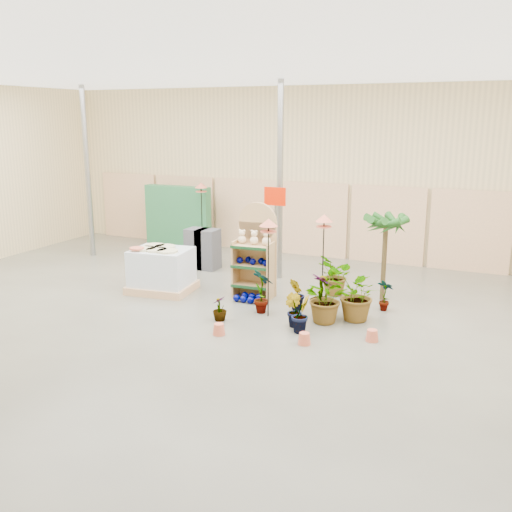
{
  "coord_description": "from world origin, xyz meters",
  "views": [
    {
      "loc": [
        4.8,
        -8.54,
        3.69
      ],
      "look_at": [
        0.3,
        1.5,
        1.0
      ],
      "focal_mm": 40.0,
      "sensor_mm": 36.0,
      "label": 1
    }
  ],
  "objects_px": {
    "pallet_stack": "(162,270)",
    "potted_plant_2": "(323,297)",
    "display_shelf": "(256,254)",
    "bird_table_front": "(269,226)"
  },
  "relations": [
    {
      "from": "display_shelf",
      "to": "potted_plant_2",
      "type": "relative_size",
      "value": 2.08
    },
    {
      "from": "potted_plant_2",
      "to": "bird_table_front",
      "type": "bearing_deg",
      "value": -173.32
    },
    {
      "from": "pallet_stack",
      "to": "potted_plant_2",
      "type": "relative_size",
      "value": 1.51
    },
    {
      "from": "display_shelf",
      "to": "pallet_stack",
      "type": "relative_size",
      "value": 1.38
    },
    {
      "from": "display_shelf",
      "to": "potted_plant_2",
      "type": "bearing_deg",
      "value": -32.69
    },
    {
      "from": "pallet_stack",
      "to": "potted_plant_2",
      "type": "distance_m",
      "value": 3.8
    },
    {
      "from": "display_shelf",
      "to": "bird_table_front",
      "type": "relative_size",
      "value": 1.05
    },
    {
      "from": "pallet_stack",
      "to": "potted_plant_2",
      "type": "xyz_separation_m",
      "value": [
        3.77,
        -0.42,
        0.01
      ]
    },
    {
      "from": "bird_table_front",
      "to": "potted_plant_2",
      "type": "xyz_separation_m",
      "value": [
        1.04,
        0.12,
        -1.27
      ]
    },
    {
      "from": "display_shelf",
      "to": "bird_table_front",
      "type": "bearing_deg",
      "value": -60.01
    }
  ]
}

